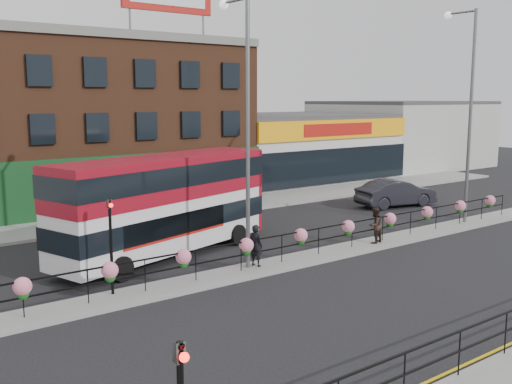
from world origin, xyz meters
TOP-DOWN VIEW (x-y plane):
  - ground at (0.00, 0.00)m, footprint 120.00×120.00m
  - north_pavement at (0.00, 12.00)m, footprint 60.00×4.00m
  - median at (0.00, 0.00)m, footprint 60.00×1.60m
  - brick_building at (-4.00, 19.96)m, footprint 25.00×12.21m
  - supermarket at (16.00, 19.90)m, footprint 15.00×12.25m
  - warehouse_east at (30.75, 20.00)m, footprint 14.50×12.00m
  - median_railing at (-0.00, 0.00)m, footprint 30.04×0.56m
  - south_railing at (-2.00, -10.10)m, footprint 20.04×0.05m
  - double_decker_bus at (-3.97, 4.02)m, footprint 10.77×5.30m
  - car at (13.01, 5.84)m, footprint 3.84×5.79m
  - pedestrian_a at (-2.16, 0.18)m, footprint 0.78×0.67m
  - pedestrian_b at (4.34, -0.10)m, footprint 0.98×0.86m
  - lamp_column_west at (-2.53, 0.46)m, footprint 0.36×1.78m
  - lamp_column_east at (11.64, 0.40)m, footprint 0.39×1.91m
  - traffic_light_median at (-8.00, 0.39)m, footprint 0.15×0.28m

SIDE VIEW (x-z plane):
  - ground at x=0.00m, z-range 0.00..0.00m
  - north_pavement at x=0.00m, z-range 0.00..0.15m
  - median at x=0.00m, z-range 0.00..0.15m
  - car at x=13.01m, z-range 0.00..1.67m
  - south_railing at x=-2.00m, z-range 0.40..1.52m
  - pedestrian_b at x=4.34m, z-range 0.15..1.78m
  - pedestrian_a at x=-2.16m, z-range 0.15..1.79m
  - median_railing at x=0.00m, z-range 0.43..1.66m
  - traffic_light_median at x=-8.00m, z-range 0.64..4.29m
  - double_decker_bus at x=-3.97m, z-range 0.49..4.73m
  - supermarket at x=16.00m, z-range 0.00..5.30m
  - warehouse_east at x=30.75m, z-range 0.00..6.30m
  - brick_building at x=-4.00m, z-range -0.02..10.28m
  - lamp_column_west at x=-2.53m, z-range 1.09..11.24m
  - lamp_column_east at x=11.64m, z-range 1.16..12.07m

